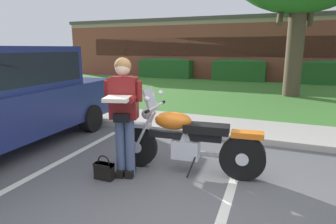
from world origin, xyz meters
name	(u,v)px	position (x,y,z in m)	size (l,w,h in m)	color
ground_plane	(173,209)	(0.00, 0.00, 0.00)	(140.00, 140.00, 0.00)	#565659
curb_strip	(225,136)	(0.00, 2.87, 0.06)	(60.00, 0.20, 0.12)	#ADA89E
concrete_walk	(233,127)	(0.00, 3.72, 0.04)	(60.00, 1.50, 0.08)	#ADA89E
grass_lawn	(257,95)	(0.00, 8.95, 0.03)	(60.00, 8.95, 0.06)	#3D752D
stall_stripe_0	(41,171)	(-2.23, 0.20, 0.00)	(0.12, 4.40, 0.01)	silver
stall_stripe_1	(224,210)	(0.55, 0.20, 0.00)	(0.12, 4.40, 0.01)	silver
motorcycle	(193,141)	(-0.12, 1.06, 0.49)	(2.24, 0.82, 1.26)	black
rider_person	(124,108)	(-0.98, 0.57, 1.01)	(0.54, 0.65, 1.70)	black
handbag	(104,170)	(-1.20, 0.35, 0.14)	(0.28, 0.13, 0.36)	black
hedge_left	(166,68)	(-5.86, 13.45, 0.65)	(3.22, 0.90, 1.24)	#235623
hedge_center_left	(239,70)	(-1.49, 13.45, 0.65)	(2.83, 0.90, 1.24)	#235623
hedge_center_right	(329,72)	(2.88, 13.45, 0.65)	(2.66, 0.90, 1.24)	#235623
brick_building	(273,48)	(-0.10, 19.26, 1.80)	(26.55, 10.67, 3.60)	brown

